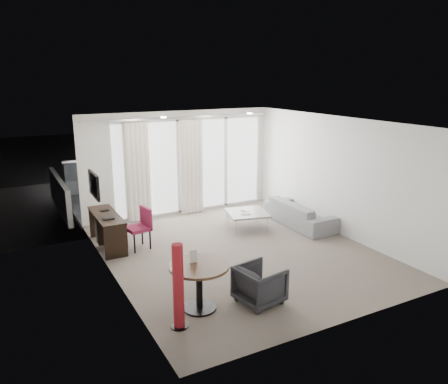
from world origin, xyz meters
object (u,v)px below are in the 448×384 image
rattan_chair_b (216,176)px  rattan_chair_a (191,183)px  desk_chair (138,229)px  sofa (300,213)px  coffee_table (247,220)px  tub_armchair (260,285)px  round_table (199,287)px  desk (107,231)px  red_lamp (178,287)px

rattan_chair_b → rattan_chair_a: bearing=-160.5°
desk_chair → rattan_chair_b: size_ratio=0.96×
desk_chair → sofa: size_ratio=0.44×
coffee_table → sofa: (1.24, -0.35, 0.09)m
desk_chair → tub_armchair: desk_chair is taller
sofa → rattan_chair_b: 3.86m
tub_armchair → rattan_chair_b: 6.99m
round_table → sofa: bearing=33.0°
tub_armchair → sofa: bearing=-56.4°
coffee_table → rattan_chair_b: size_ratio=0.99×
rattan_chair_b → round_table: bearing=-118.9°
desk → desk_chair: desk_chair is taller
sofa → desk_chair: bearing=84.8°
red_lamp → tub_armchair: red_lamp is taller
desk → sofa: (4.35, -0.76, -0.06)m
desk → red_lamp: 3.50m
desk → rattan_chair_a: (3.10, 2.74, 0.07)m
round_table → rattan_chair_b: rattan_chair_b is taller
coffee_table → round_table: bearing=-131.9°
desk_chair → rattan_chair_b: 4.98m
sofa → rattan_chair_b: rattan_chair_b is taller
desk_chair → sofa: 3.84m
tub_armchair → coffee_table: (1.57, 3.02, -0.10)m
desk_chair → coffee_table: size_ratio=0.96×
round_table → rattan_chair_b: size_ratio=1.01×
round_table → red_lamp: 0.62m
tub_armchair → desk: bearing=14.2°
desk → sofa: bearing=-9.9°
desk_chair → rattan_chair_b: rattan_chair_b is taller
tub_armchair → rattan_chair_a: 6.37m
tub_armchair → coffee_table: bearing=-37.4°
round_table → red_lamp: bearing=-145.6°
tub_armchair → rattan_chair_b: bearing=-31.2°
desk_chair → tub_armchair: 3.18m
round_table → tub_armchair: 0.95m
round_table → tub_armchair: round_table is taller
rattan_chair_a → desk: bearing=-130.8°
round_table → coffee_table: size_ratio=1.02×
coffee_table → rattan_chair_b: (0.97, 3.49, 0.25)m
rattan_chair_a → rattan_chair_b: (0.98, 0.34, 0.03)m
rattan_chair_a → rattan_chair_b: rattan_chair_b is taller
desk → coffee_table: bearing=-7.4°
coffee_table → rattan_chair_b: 3.63m
tub_armchair → rattan_chair_b: size_ratio=0.74×
round_table → rattan_chair_a: bearing=67.3°
desk → desk_chair: size_ratio=1.74×
desk_chair → tub_armchair: bearing=-80.9°
rattan_chair_a → coffee_table: bearing=-82.2°
round_table → rattan_chair_a: 6.41m
round_table → sofa: round_table is taller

